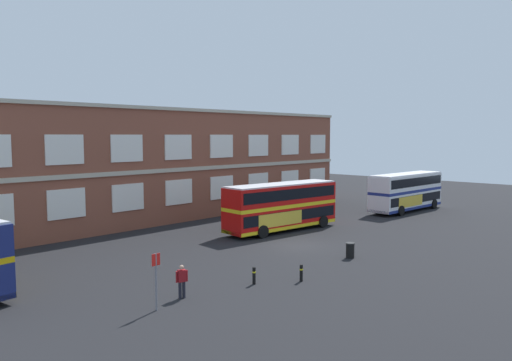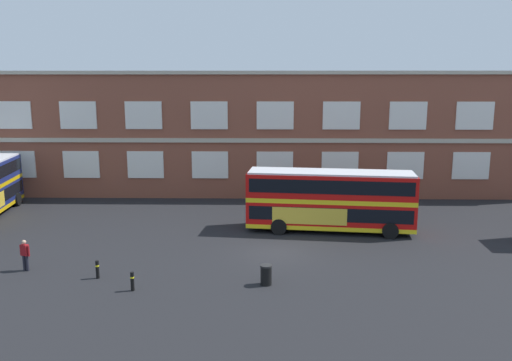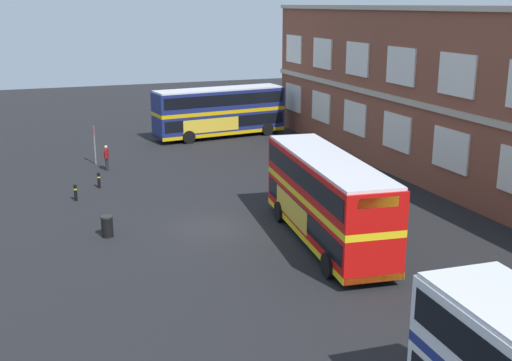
# 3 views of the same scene
# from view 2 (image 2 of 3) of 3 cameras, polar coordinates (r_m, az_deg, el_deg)

# --- Properties ---
(ground_plane) EXTENTS (120.00, 120.00, 0.00)m
(ground_plane) POSITION_cam_2_polar(r_m,az_deg,el_deg) (33.45, 2.11, -6.62)
(ground_plane) COLOR black
(brick_terminal_building) EXTENTS (49.13, 8.19, 10.69)m
(brick_terminal_building) POSITION_cam_2_polar(r_m,az_deg,el_deg) (48.10, 1.98, 5.15)
(brick_terminal_building) COLOR brown
(brick_terminal_building) RESTS_ON ground
(double_decker_middle) EXTENTS (11.22, 3.81, 4.07)m
(double_decker_middle) POSITION_cam_2_polar(r_m,az_deg,el_deg) (35.52, 8.00, -2.07)
(double_decker_middle) COLOR red
(double_decker_middle) RESTS_ON ground
(waiting_passenger) EXTENTS (0.63, 0.36, 1.70)m
(waiting_passenger) POSITION_cam_2_polar(r_m,az_deg,el_deg) (30.92, -23.66, -7.26)
(waiting_passenger) COLOR black
(waiting_passenger) RESTS_ON ground
(station_litter_bin) EXTENTS (0.60, 0.60, 1.03)m
(station_litter_bin) POSITION_cam_2_polar(r_m,az_deg,el_deg) (26.67, 1.09, -10.13)
(station_litter_bin) COLOR black
(station_litter_bin) RESTS_ON ground
(safety_bollard_west) EXTENTS (0.19, 0.19, 0.95)m
(safety_bollard_west) POSITION_cam_2_polar(r_m,az_deg,el_deg) (26.64, -13.20, -10.52)
(safety_bollard_west) COLOR black
(safety_bollard_west) RESTS_ON ground
(safety_bollard_east) EXTENTS (0.19, 0.19, 0.95)m
(safety_bollard_east) POSITION_cam_2_polar(r_m,az_deg,el_deg) (28.64, -16.74, -9.15)
(safety_bollard_east) COLOR black
(safety_bollard_east) RESTS_ON ground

